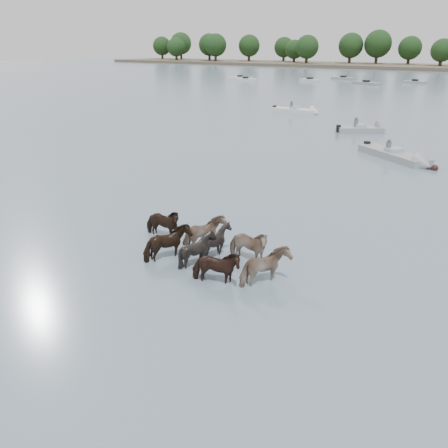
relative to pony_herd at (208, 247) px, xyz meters
The scene contains 8 objects.
ground 0.75m from the pony_herd, 65.34° to the right, with size 400.00×400.00×0.00m, color slate.
shoreline 164.99m from the pony_herd, 115.02° to the left, with size 160.00×30.00×1.00m, color #4C4233.
pony_herd is the anchor object (origin of this frame).
swimming_pony 18.78m from the pony_herd, 77.20° to the left, with size 0.72×0.44×0.44m.
motorboat_a 29.08m from the pony_herd, 96.89° to the left, with size 4.46×3.76×1.92m.
motorboat_b 19.65m from the pony_herd, 84.59° to the left, with size 6.02×4.80×1.92m.
motorboat_f 38.81m from the pony_herd, 110.51° to the left, with size 5.77×1.65×1.92m.
treeline 165.46m from the pony_herd, 114.63° to the left, with size 146.16×21.92×12.47m.
Camera 1 is at (8.64, -11.46, 7.38)m, focal length 36.22 mm.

